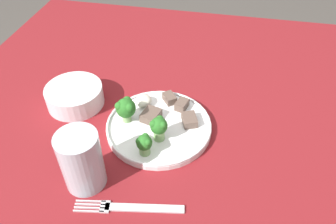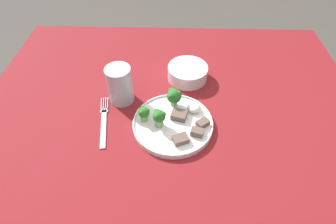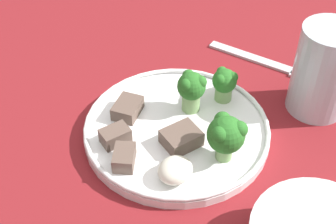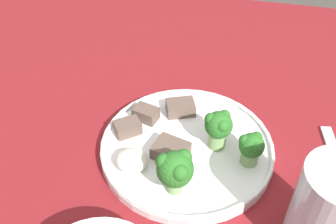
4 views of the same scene
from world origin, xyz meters
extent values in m
cube|color=maroon|center=(0.00, 0.00, 0.70)|extent=(1.20, 1.03, 0.03)
cylinder|color=brown|center=(-0.54, -0.45, 0.34)|extent=(0.06, 0.06, 0.69)
cylinder|color=white|center=(0.01, -0.04, 0.73)|extent=(0.23, 0.23, 0.01)
torus|color=white|center=(0.01, -0.04, 0.73)|extent=(0.23, 0.23, 0.01)
cube|color=silver|center=(-0.19, -0.06, 0.72)|extent=(0.04, 0.14, 0.00)
cube|color=silver|center=(-0.21, 0.01, 0.72)|extent=(0.03, 0.02, 0.00)
cube|color=silver|center=(-0.20, 0.04, 0.72)|extent=(0.01, 0.05, 0.00)
cube|color=silver|center=(-0.21, 0.04, 0.72)|extent=(0.01, 0.05, 0.00)
cube|color=silver|center=(-0.21, 0.04, 0.72)|extent=(0.01, 0.05, 0.00)
cube|color=silver|center=(-0.22, 0.04, 0.72)|extent=(0.01, 0.05, 0.00)
cylinder|color=#B2C1CC|center=(-0.16, 0.07, 0.78)|extent=(0.08, 0.08, 0.12)
cylinder|color=silver|center=(-0.16, 0.07, 0.76)|extent=(0.07, 0.07, 0.07)
cylinder|color=#7FA866|center=(0.01, 0.04, 0.74)|extent=(0.02, 0.02, 0.02)
sphere|color=#286B23|center=(0.01, 0.04, 0.77)|extent=(0.04, 0.04, 0.04)
sphere|color=#286B23|center=(0.02, 0.04, 0.78)|extent=(0.02, 0.02, 0.02)
sphere|color=#286B23|center=(0.00, 0.05, 0.78)|extent=(0.02, 0.02, 0.02)
sphere|color=#286B23|center=(0.00, 0.02, 0.78)|extent=(0.02, 0.02, 0.02)
cylinder|color=#7FA866|center=(-0.08, -0.03, 0.74)|extent=(0.02, 0.02, 0.02)
sphere|color=#286B23|center=(-0.08, -0.03, 0.76)|extent=(0.03, 0.03, 0.03)
sphere|color=#286B23|center=(-0.07, -0.03, 0.77)|extent=(0.01, 0.01, 0.01)
sphere|color=#286B23|center=(-0.08, -0.02, 0.77)|extent=(0.01, 0.01, 0.01)
sphere|color=#286B23|center=(-0.08, -0.04, 0.77)|extent=(0.01, 0.01, 0.01)
cylinder|color=#7FA866|center=(-0.03, -0.05, 0.74)|extent=(0.02, 0.02, 0.03)
sphere|color=#286B23|center=(-0.03, -0.05, 0.77)|extent=(0.04, 0.04, 0.04)
sphere|color=#286B23|center=(-0.02, -0.05, 0.78)|extent=(0.02, 0.02, 0.02)
sphere|color=#286B23|center=(-0.04, -0.04, 0.78)|extent=(0.02, 0.02, 0.02)
sphere|color=#286B23|center=(-0.04, -0.06, 0.78)|extent=(0.02, 0.02, 0.02)
cube|color=brown|center=(0.03, -0.10, 0.74)|extent=(0.05, 0.04, 0.02)
cube|color=brown|center=(0.02, -0.02, 0.74)|extent=(0.05, 0.05, 0.02)
cube|color=brown|center=(0.09, -0.04, 0.74)|extent=(0.04, 0.04, 0.02)
cube|color=brown|center=(0.07, -0.08, 0.74)|extent=(0.04, 0.03, 0.02)
ellipsoid|color=silver|center=(0.07, 0.01, 0.74)|extent=(0.04, 0.04, 0.02)
camera|label=1|loc=(-0.49, -0.16, 1.24)|focal=35.00mm
camera|label=2|loc=(0.01, -0.53, 1.31)|focal=28.00mm
camera|label=3|loc=(0.33, 0.23, 1.14)|focal=50.00mm
camera|label=4|loc=(-0.05, 0.32, 1.12)|focal=42.00mm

